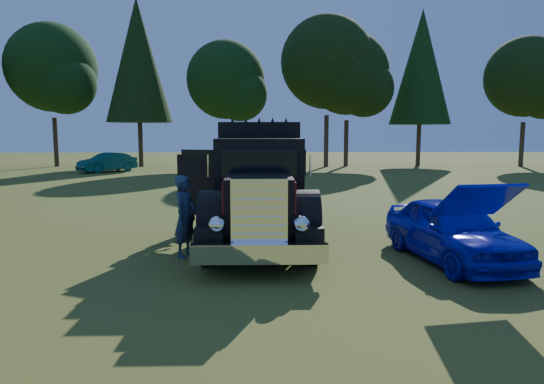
{
  "coord_description": "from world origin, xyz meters",
  "views": [
    {
      "loc": [
        -1.35,
        -9.09,
        2.73
      ],
      "look_at": [
        -1.08,
        1.67,
        1.41
      ],
      "focal_mm": 32.0,
      "sensor_mm": 36.0,
      "label": 1
    }
  ],
  "objects": [
    {
      "name": "distant_teal_car",
      "position": [
        -12.09,
        25.23,
        0.67
      ],
      "size": [
        3.73,
        4.02,
        1.34
      ],
      "primitive_type": "imported",
      "rotation": [
        0.0,
        0.0,
        -0.71
      ],
      "color": "#0B4346",
      "rests_on": "ground"
    },
    {
      "name": "diamond_t_truck",
      "position": [
        -1.37,
        2.83,
        1.28
      ],
      "size": [
        3.3,
        7.16,
        3.0
      ],
      "color": "black",
      "rests_on": "ground"
    },
    {
      "name": "treeline",
      "position": [
        -2.78,
        27.79,
        7.64
      ],
      "size": [
        72.1,
        24.04,
        13.84
      ],
      "color": "#2D2116",
      "rests_on": "ground"
    },
    {
      "name": "spectator_near",
      "position": [
        -3.0,
        1.47,
        0.91
      ],
      "size": [
        0.64,
        0.77,
        1.81
      ],
      "primitive_type": "imported",
      "rotation": [
        0.0,
        0.0,
        1.21
      ],
      "color": "#20314B",
      "rests_on": "ground"
    },
    {
      "name": "ground",
      "position": [
        0.0,
        0.0,
        0.0
      ],
      "size": [
        120.0,
        120.0,
        0.0
      ],
      "primitive_type": "plane",
      "color": "#2C4C16",
      "rests_on": "ground"
    },
    {
      "name": "hotrod_coupe",
      "position": [
        2.73,
        0.91,
        0.68
      ],
      "size": [
        2.19,
        4.31,
        1.89
      ],
      "color": "#1A08BC",
      "rests_on": "ground"
    },
    {
      "name": "spectator_far",
      "position": [
        -3.17,
        3.85,
        0.91
      ],
      "size": [
        1.08,
        1.12,
        1.82
      ],
      "primitive_type": "imported",
      "rotation": [
        0.0,
        0.0,
        0.93
      ],
      "color": "#21254E",
      "rests_on": "ground"
    }
  ]
}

